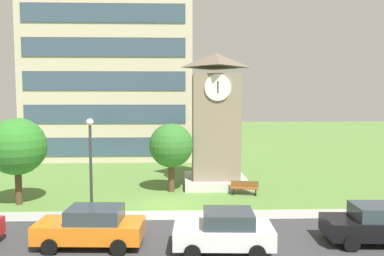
{
  "coord_description": "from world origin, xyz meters",
  "views": [
    {
      "loc": [
        0.82,
        -21.22,
        6.2
      ],
      "look_at": [
        1.64,
        5.8,
        4.08
      ],
      "focal_mm": 34.15,
      "sensor_mm": 36.0,
      "label": 1
    }
  ],
  "objects_px": {
    "parked_car_white": "(224,231)",
    "parked_car_black": "(374,224)",
    "clock_tower": "(215,127)",
    "tree_near_tower": "(171,146)",
    "parked_car_orange": "(91,227)",
    "park_bench": "(245,188)",
    "street_lamp": "(91,158)",
    "tree_streetside": "(17,147)"
  },
  "relations": [
    {
      "from": "park_bench",
      "to": "parked_car_white",
      "type": "bearing_deg",
      "value": -105.09
    },
    {
      "from": "park_bench",
      "to": "parked_car_orange",
      "type": "xyz_separation_m",
      "value": [
        -7.92,
        -8.17,
        0.4
      ]
    },
    {
      "from": "parked_car_black",
      "to": "parked_car_orange",
      "type": "bearing_deg",
      "value": 179.85
    },
    {
      "from": "street_lamp",
      "to": "tree_near_tower",
      "type": "bearing_deg",
      "value": 58.73
    },
    {
      "from": "parked_car_orange",
      "to": "parked_car_black",
      "type": "bearing_deg",
      "value": -0.15
    },
    {
      "from": "tree_near_tower",
      "to": "parked_car_black",
      "type": "xyz_separation_m",
      "value": [
        8.95,
        -9.19,
        -2.25
      ]
    },
    {
      "from": "street_lamp",
      "to": "parked_car_orange",
      "type": "distance_m",
      "value": 3.85
    },
    {
      "from": "parked_car_white",
      "to": "parked_car_black",
      "type": "relative_size",
      "value": 0.99
    },
    {
      "from": "parked_car_orange",
      "to": "park_bench",
      "type": "bearing_deg",
      "value": 45.9
    },
    {
      "from": "tree_streetside",
      "to": "tree_near_tower",
      "type": "xyz_separation_m",
      "value": [
        8.95,
        2.75,
        -0.33
      ]
    },
    {
      "from": "street_lamp",
      "to": "parked_car_white",
      "type": "xyz_separation_m",
      "value": [
        6.22,
        -3.56,
        -2.46
      ]
    },
    {
      "from": "clock_tower",
      "to": "parked_car_orange",
      "type": "height_order",
      "value": "clock_tower"
    },
    {
      "from": "parked_car_black",
      "to": "parked_car_white",
      "type": "bearing_deg",
      "value": -174.44
    },
    {
      "from": "tree_near_tower",
      "to": "parked_car_black",
      "type": "relative_size",
      "value": 1.12
    },
    {
      "from": "clock_tower",
      "to": "parked_car_orange",
      "type": "xyz_separation_m",
      "value": [
        -6.25,
        -10.92,
        -3.34
      ]
    },
    {
      "from": "tree_streetside",
      "to": "tree_near_tower",
      "type": "bearing_deg",
      "value": 17.07
    },
    {
      "from": "park_bench",
      "to": "tree_streetside",
      "type": "bearing_deg",
      "value": -172.7
    },
    {
      "from": "tree_near_tower",
      "to": "park_bench",
      "type": "bearing_deg",
      "value": -11.61
    },
    {
      "from": "tree_near_tower",
      "to": "parked_car_orange",
      "type": "xyz_separation_m",
      "value": [
        -3.12,
        -9.16,
        -2.25
      ]
    },
    {
      "from": "tree_streetside",
      "to": "parked_car_orange",
      "type": "height_order",
      "value": "tree_streetside"
    },
    {
      "from": "clock_tower",
      "to": "tree_near_tower",
      "type": "bearing_deg",
      "value": -150.63
    },
    {
      "from": "street_lamp",
      "to": "tree_streetside",
      "type": "distance_m",
      "value": 6.23
    },
    {
      "from": "tree_near_tower",
      "to": "tree_streetside",
      "type": "bearing_deg",
      "value": -162.93
    },
    {
      "from": "parked_car_orange",
      "to": "clock_tower",
      "type": "bearing_deg",
      "value": 60.22
    },
    {
      "from": "park_bench",
      "to": "parked_car_black",
      "type": "distance_m",
      "value": 9.2
    },
    {
      "from": "clock_tower",
      "to": "parked_car_white",
      "type": "bearing_deg",
      "value": -93.52
    },
    {
      "from": "parked_car_orange",
      "to": "parked_car_white",
      "type": "height_order",
      "value": "same"
    },
    {
      "from": "park_bench",
      "to": "parked_car_black",
      "type": "relative_size",
      "value": 0.45
    },
    {
      "from": "park_bench",
      "to": "tree_near_tower",
      "type": "bearing_deg",
      "value": 168.39
    },
    {
      "from": "parked_car_white",
      "to": "tree_streetside",
      "type": "bearing_deg",
      "value": 148.08
    },
    {
      "from": "tree_near_tower",
      "to": "parked_car_orange",
      "type": "distance_m",
      "value": 9.93
    },
    {
      "from": "parked_car_orange",
      "to": "parked_car_black",
      "type": "distance_m",
      "value": 12.07
    },
    {
      "from": "park_bench",
      "to": "parked_car_orange",
      "type": "relative_size",
      "value": 0.41
    },
    {
      "from": "parked_car_orange",
      "to": "parked_car_black",
      "type": "relative_size",
      "value": 1.09
    },
    {
      "from": "tree_streetside",
      "to": "parked_car_orange",
      "type": "distance_m",
      "value": 9.04
    },
    {
      "from": "park_bench",
      "to": "parked_car_orange",
      "type": "distance_m",
      "value": 11.39
    },
    {
      "from": "parked_car_white",
      "to": "parked_car_black",
      "type": "bearing_deg",
      "value": 5.56
    },
    {
      "from": "park_bench",
      "to": "clock_tower",
      "type": "bearing_deg",
      "value": 121.32
    },
    {
      "from": "street_lamp",
      "to": "clock_tower",
      "type": "bearing_deg",
      "value": 49.18
    },
    {
      "from": "tree_near_tower",
      "to": "street_lamp",
      "type": "bearing_deg",
      "value": -121.27
    },
    {
      "from": "parked_car_orange",
      "to": "tree_streetside",
      "type": "bearing_deg",
      "value": 132.26
    },
    {
      "from": "clock_tower",
      "to": "street_lamp",
      "type": "relative_size",
      "value": 1.8
    }
  ]
}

